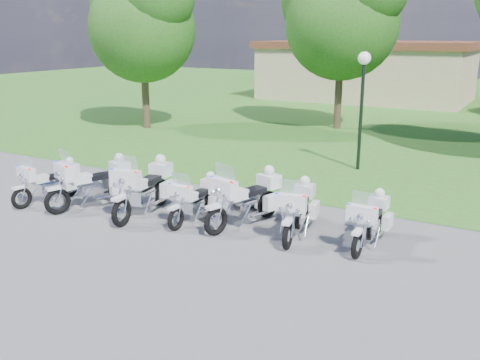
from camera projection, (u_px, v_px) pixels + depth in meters
The scene contains 13 objects.
ground at pixel (249, 235), 12.84m from camera, with size 100.00×100.00×0.00m, color #5E5E63.
grass_lawn at pixel (448, 106), 35.33m from camera, with size 100.00×48.00×0.01m, color #336720.
motorcycle_0 at pixel (50, 181), 15.24m from camera, with size 0.92×2.15×1.45m.
motorcycle_1 at pixel (94, 181), 14.76m from camera, with size 1.39×2.45×1.72m.
motorcycle_2 at pixel (145, 187), 14.18m from camera, with size 1.06×2.64×1.77m.
motorcycle_3 at pixel (196, 198), 13.70m from camera, with size 0.70×2.10×1.41m.
motorcycle_4 at pixel (247, 197), 13.35m from camera, with size 1.26×2.50×1.71m.
motorcycle_5 at pixel (298, 209), 12.70m from camera, with size 1.04×2.29×1.55m.
motorcycle_6 at pixel (370, 220), 12.09m from camera, with size 0.71×2.14×1.44m.
lamp_post at pixel (363, 81), 18.17m from camera, with size 0.44×0.44×4.08m.
tree_0 at pixel (142, 18), 25.87m from camera, with size 6.07×5.18×8.09m.
tree_1 at pixel (342, 12), 25.63m from camera, with size 6.39×5.45×8.52m.
building_west at pixel (366, 70), 38.52m from camera, with size 14.56×8.32×4.10m.
Camera 1 is at (5.85, -10.50, 4.69)m, focal length 40.00 mm.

